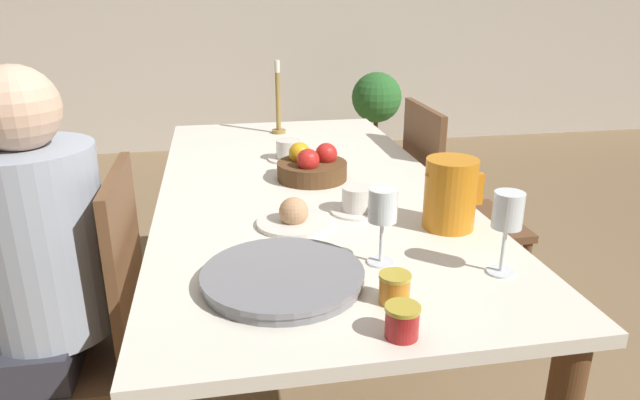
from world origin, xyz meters
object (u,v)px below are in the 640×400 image
Objects in this scene: jam_jar_amber at (402,320)px; chair_person_side at (85,333)px; serving_tray at (283,277)px; bread_plate at (294,217)px; chair_opposite at (447,211)px; red_pitcher at (450,193)px; jam_jar_red at (395,287)px; wine_glass_juice at (383,210)px; fruit_bowl at (312,166)px; teacup_near_person at (358,201)px; person_seated at (30,269)px; teacup_across at (289,151)px; candlestick_tall at (278,106)px; potted_plant at (376,103)px; wine_glass_water at (508,214)px.

chair_person_side is at bearing 141.81° from jam_jar_amber.
bread_plate is at bearing 77.94° from serving_tray.
chair_opposite is 0.86m from red_pitcher.
wine_glass_juice is at bearing 82.69° from jam_jar_red.
chair_opposite is 0.72m from fruit_bowl.
teacup_near_person is 0.77× the size of bread_plate.
person_seated is (-1.35, -0.68, 0.21)m from chair_opposite.
chair_opposite is at bearing 47.95° from teacup_near_person.
chair_person_side is 4.65× the size of bread_plate.
teacup_near_person is at bearing -77.62° from teacup_across.
red_pitcher is at bearing 36.54° from wine_glass_juice.
person_seated is at bearing 146.76° from jam_jar_amber.
candlestick_tall reaches higher than jam_jar_amber.
person_seated is 0.85m from wine_glass_juice.
fruit_bowl reaches higher than teacup_across.
fruit_bowl is at bearing 73.49° from bread_plate.
teacup_near_person is (0.03, 0.32, -0.10)m from wine_glass_juice.
potted_plant is (0.69, 3.11, -0.37)m from red_pitcher.
bread_plate reaches higher than serving_tray.
wine_glass_juice is 0.88m from teacup_across.
bread_plate is 0.64× the size of candlestick_tall.
wine_glass_juice is (-0.24, 0.09, -0.01)m from wine_glass_water.
red_pitcher is 0.52m from serving_tray.
bread_plate is 0.86× the size of fruit_bowl.
wine_glass_juice is 0.78× the size of fruit_bowl.
wine_glass_water is 2.91× the size of jam_jar_red.
chair_person_side reaches higher than potted_plant.
teacup_near_person is at bearing 84.50° from jam_jar_red.
wine_glass_juice is 1.28m from candlestick_tall.
fruit_bowl is (-0.05, 0.63, -0.09)m from wine_glass_juice.
teacup_near_person is at bearing 18.53° from bread_plate.
teacup_across reaches higher than jam_jar_amber.
person_seated reaches higher than teacup_near_person.
chair_opposite is at bearing -63.17° from person_seated.
teacup_across is at bearing 92.56° from jam_jar_amber.
candlestick_tall is at bearing 91.47° from jam_jar_amber.
teacup_across is at bearing 109.46° from wine_glass_water.
wine_glass_juice reaches higher than jam_jar_amber.
person_seated is 0.65m from bread_plate.
wine_glass_juice is 0.58× the size of candlestick_tall.
candlestick_tall is at bearing 103.44° from wine_glass_water.
red_pitcher is at bearing -94.31° from chair_person_side.
jam_jar_red is at bearing -85.91° from teacup_across.
chair_opposite is 0.70m from teacup_across.
bread_plate reaches higher than teacup_across.
teacup_near_person is 2.36× the size of jam_jar_red.
wine_glass_juice is 1.18× the size of teacup_near_person.
jam_jar_red is at bearing -120.66° from chair_person_side.
chair_opposite reaches higher than teacup_near_person.
teacup_near_person is (-0.52, -0.58, 0.29)m from chair_opposite.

